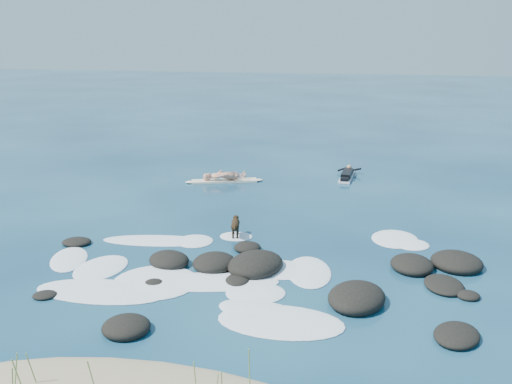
# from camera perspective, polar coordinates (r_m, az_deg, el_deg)

# --- Properties ---
(ground) EXTENTS (160.00, 160.00, 0.00)m
(ground) POSITION_cam_1_polar(r_m,az_deg,el_deg) (17.48, -2.11, -6.36)
(ground) COLOR #0A2642
(ground) RESTS_ON ground
(reef_rocks) EXTENTS (13.18, 7.05, 0.64)m
(reef_rocks) POSITION_cam_1_polar(r_m,az_deg,el_deg) (15.87, 5.21, -8.28)
(reef_rocks) COLOR black
(reef_rocks) RESTS_ON ground
(breaking_foam) EXTENTS (11.70, 8.06, 0.12)m
(breaking_foam) POSITION_cam_1_polar(r_m,az_deg,el_deg) (16.18, -4.38, -8.23)
(breaking_foam) COLOR white
(breaking_foam) RESTS_ON ground
(standing_surfer_rig) EXTENTS (3.43, 1.53, 2.01)m
(standing_surfer_rig) POSITION_cam_1_polar(r_m,az_deg,el_deg) (25.70, -3.21, 2.70)
(standing_surfer_rig) COLOR #FAE8C8
(standing_surfer_rig) RESTS_ON ground
(paddling_surfer_rig) EXTENTS (1.15, 2.58, 0.45)m
(paddling_surfer_rig) POSITION_cam_1_polar(r_m,az_deg,el_deg) (26.91, 9.09, 1.72)
(paddling_surfer_rig) COLOR white
(paddling_surfer_rig) RESTS_ON ground
(dog) EXTENTS (0.41, 1.07, 0.68)m
(dog) POSITION_cam_1_polar(r_m,az_deg,el_deg) (18.82, -2.08, -3.25)
(dog) COLOR black
(dog) RESTS_ON ground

